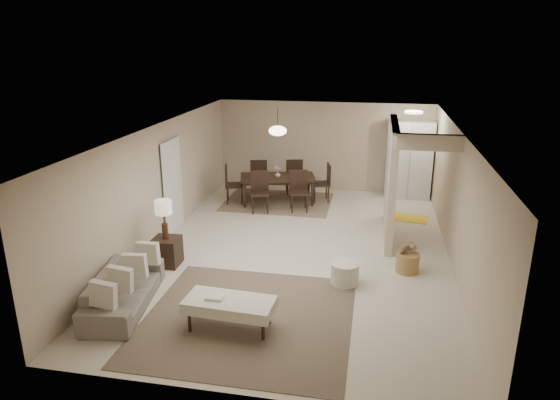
% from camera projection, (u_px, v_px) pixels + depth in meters
% --- Properties ---
extents(floor, '(9.00, 9.00, 0.00)m').
position_uv_depth(floor, '(299.00, 250.00, 10.32)').
color(floor, beige).
rests_on(floor, ground).
extents(ceiling, '(9.00, 9.00, 0.00)m').
position_uv_depth(ceiling, '(301.00, 130.00, 9.55)').
color(ceiling, white).
rests_on(ceiling, back_wall).
extents(back_wall, '(6.00, 0.00, 6.00)m').
position_uv_depth(back_wall, '(324.00, 146.00, 14.14)').
color(back_wall, '#C6B295').
rests_on(back_wall, floor).
extents(left_wall, '(0.00, 9.00, 9.00)m').
position_uv_depth(left_wall, '(159.00, 184.00, 10.48)').
color(left_wall, '#C6B295').
rests_on(left_wall, floor).
extents(right_wall, '(0.00, 9.00, 9.00)m').
position_uv_depth(right_wall, '(457.00, 201.00, 9.40)').
color(right_wall, '#C6B295').
rests_on(right_wall, floor).
extents(partition, '(0.15, 2.50, 2.50)m').
position_uv_depth(partition, '(391.00, 180.00, 10.78)').
color(partition, '#C6B295').
rests_on(partition, floor).
extents(doorway, '(0.04, 0.90, 2.04)m').
position_uv_depth(doorway, '(172.00, 187.00, 11.10)').
color(doorway, black).
rests_on(doorway, floor).
extents(pantry_cabinet, '(1.20, 0.55, 2.10)m').
position_uv_depth(pantry_cabinet, '(409.00, 160.00, 13.45)').
color(pantry_cabinet, silver).
rests_on(pantry_cabinet, floor).
extents(flush_light, '(0.44, 0.44, 0.05)m').
position_uv_depth(flush_light, '(414.00, 112.00, 12.14)').
color(flush_light, white).
rests_on(flush_light, ceiling).
extents(living_rug, '(3.20, 3.20, 0.01)m').
position_uv_depth(living_rug, '(248.00, 318.00, 7.79)').
color(living_rug, brown).
rests_on(living_rug, floor).
extents(sofa, '(2.12, 1.08, 0.59)m').
position_uv_depth(sofa, '(124.00, 290.00, 8.07)').
color(sofa, slate).
rests_on(sofa, floor).
extents(ottoman_bench, '(1.38, 0.70, 0.48)m').
position_uv_depth(ottoman_bench, '(230.00, 305.00, 7.43)').
color(ottoman_bench, silver).
rests_on(ottoman_bench, living_rug).
extents(side_table, '(0.51, 0.51, 0.55)m').
position_uv_depth(side_table, '(167.00, 251.00, 9.58)').
color(side_table, black).
rests_on(side_table, floor).
extents(table_lamp, '(0.32, 0.32, 0.76)m').
position_uv_depth(table_lamp, '(164.00, 210.00, 9.32)').
color(table_lamp, '#462E1E').
rests_on(table_lamp, side_table).
extents(round_pouf, '(0.51, 0.51, 0.40)m').
position_uv_depth(round_pouf, '(345.00, 273.00, 8.84)').
color(round_pouf, silver).
rests_on(round_pouf, floor).
extents(wicker_basket, '(0.48, 0.48, 0.36)m').
position_uv_depth(wicker_basket, '(407.00, 263.00, 9.31)').
color(wicker_basket, olive).
rests_on(wicker_basket, floor).
extents(dining_rug, '(2.80, 2.10, 0.01)m').
position_uv_depth(dining_rug, '(278.00, 202.00, 13.34)').
color(dining_rug, '#7F694E').
rests_on(dining_rug, floor).
extents(dining_table, '(2.16, 1.54, 0.69)m').
position_uv_depth(dining_table, '(278.00, 190.00, 13.23)').
color(dining_table, black).
rests_on(dining_table, dining_rug).
extents(dining_chairs, '(2.78, 2.28, 1.02)m').
position_uv_depth(dining_chairs, '(278.00, 184.00, 13.18)').
color(dining_chairs, black).
rests_on(dining_chairs, dining_rug).
extents(vase, '(0.16, 0.16, 0.15)m').
position_uv_depth(vase, '(278.00, 175.00, 13.10)').
color(vase, silver).
rests_on(vase, dining_table).
extents(yellow_mat, '(1.08, 0.78, 0.01)m').
position_uv_depth(yellow_mat, '(407.00, 218.00, 12.15)').
color(yellow_mat, yellow).
rests_on(yellow_mat, floor).
extents(pendant_light, '(0.46, 0.46, 0.71)m').
position_uv_depth(pendant_light, '(278.00, 131.00, 12.75)').
color(pendant_light, '#462E1E').
rests_on(pendant_light, ceiling).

